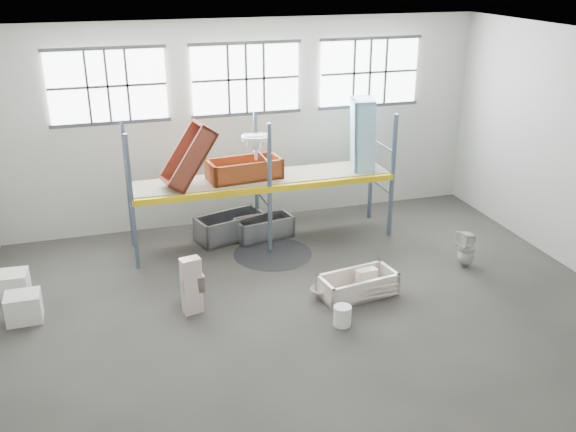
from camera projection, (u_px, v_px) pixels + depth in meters
name	position (u px, v px, depth m)	size (l,w,h in m)	color
floor	(311.00, 314.00, 12.19)	(12.00, 10.00, 0.10)	#4A4740
ceiling	(315.00, 40.00, 10.27)	(12.00, 10.00, 0.10)	silver
wall_back	(246.00, 123.00, 15.71)	(12.00, 0.10, 5.00)	beige
wall_front	(468.00, 342.00, 6.76)	(12.00, 0.10, 5.00)	#A7A69B
window_left	(108.00, 86.00, 14.33)	(2.60, 0.04, 1.60)	white
window_mid	(246.00, 79.00, 15.20)	(2.60, 0.04, 1.60)	white
window_right	(369.00, 72.00, 16.06)	(2.60, 0.04, 1.60)	white
rack_upright_la	(132.00, 203.00, 13.37)	(0.08, 0.08, 3.00)	slate
rack_upright_lb	(128.00, 185.00, 14.43)	(0.08, 0.08, 3.00)	slate
rack_upright_ma	(270.00, 189.00, 14.18)	(0.08, 0.08, 3.00)	slate
rack_upright_mb	(256.00, 173.00, 15.24)	(0.08, 0.08, 3.00)	slate
rack_upright_ra	(392.00, 177.00, 14.99)	(0.08, 0.08, 3.00)	slate
rack_upright_rb	(372.00, 162.00, 16.06)	(0.08, 0.08, 3.00)	slate
rack_beam_front	(270.00, 189.00, 14.18)	(6.00, 0.10, 0.14)	yellow
rack_beam_back	(256.00, 173.00, 15.24)	(6.00, 0.10, 0.14)	yellow
shelf_deck	(263.00, 178.00, 14.68)	(5.90, 1.10, 0.03)	gray
wet_patch	(273.00, 254.00, 14.57)	(1.80, 1.80, 0.00)	black
bathtub_beige	(358.00, 285.00, 12.72)	(1.53, 0.72, 0.45)	beige
cistern_spare	(366.00, 278.00, 12.85)	(0.42, 0.20, 0.40)	beige
sink_in_tub	(320.00, 291.00, 12.62)	(0.40, 0.40, 0.14)	beige
toilet_beige	(191.00, 287.00, 12.29)	(0.44, 0.76, 0.78)	beige
cistern_tall	(192.00, 286.00, 11.98)	(0.36, 0.24, 1.13)	beige
toilet_white	(466.00, 249.00, 13.85)	(0.37, 0.38, 0.82)	silver
steel_tub_left	(230.00, 227.00, 15.27)	(1.61, 0.75, 0.59)	#9EA0A4
steel_tub_right	(264.00, 227.00, 15.36)	(1.37, 0.64, 0.50)	#B4B5BC
rust_tub_flat	(244.00, 169.00, 14.49)	(1.65, 0.77, 0.46)	#9A3D19
rust_tub_tilted	(188.00, 156.00, 13.80)	(1.51, 0.71, 0.43)	brown
sink_on_shelf	(256.00, 158.00, 14.33)	(0.65, 0.50, 0.58)	silver
blue_tub_upright	(363.00, 136.00, 15.01)	(1.74, 0.81, 0.49)	#92C7E0
bucket	(342.00, 316.00, 11.68)	(0.33, 0.33, 0.38)	white
carton_near	(24.00, 307.00, 11.81)	(0.63, 0.54, 0.54)	silver
carton_far	(13.00, 284.00, 12.74)	(0.57, 0.57, 0.47)	silver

